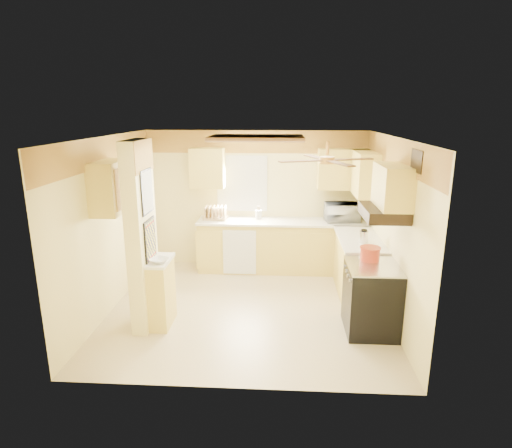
# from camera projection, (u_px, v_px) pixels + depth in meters

# --- Properties ---
(floor) EXTENTS (4.00, 4.00, 0.00)m
(floor) POSITION_uv_depth(u_px,v_px,m) (248.00, 308.00, 6.36)
(floor) COLOR beige
(floor) RESTS_ON ground
(ceiling) EXTENTS (4.00, 4.00, 0.00)m
(ceiling) POSITION_uv_depth(u_px,v_px,m) (247.00, 137.00, 5.71)
(ceiling) COLOR white
(ceiling) RESTS_ON wall_back
(wall_back) EXTENTS (4.00, 0.00, 4.00)m
(wall_back) POSITION_uv_depth(u_px,v_px,m) (256.00, 200.00, 7.87)
(wall_back) COLOR #FFED9B
(wall_back) RESTS_ON floor
(wall_front) EXTENTS (4.00, 0.00, 4.00)m
(wall_front) POSITION_uv_depth(u_px,v_px,m) (232.00, 278.00, 4.21)
(wall_front) COLOR #FFED9B
(wall_front) RESTS_ON floor
(wall_left) EXTENTS (0.00, 3.80, 3.80)m
(wall_left) POSITION_uv_depth(u_px,v_px,m) (109.00, 225.00, 6.15)
(wall_left) COLOR #FFED9B
(wall_left) RESTS_ON floor
(wall_right) EXTENTS (0.00, 3.80, 3.80)m
(wall_right) POSITION_uv_depth(u_px,v_px,m) (391.00, 229.00, 5.92)
(wall_right) COLOR #FFED9B
(wall_right) RESTS_ON floor
(wallpaper_border) EXTENTS (4.00, 0.02, 0.40)m
(wallpaper_border) POSITION_uv_depth(u_px,v_px,m) (256.00, 142.00, 7.58)
(wallpaper_border) COLOR #ECB245
(wallpaper_border) RESTS_ON wall_back
(partition_column) EXTENTS (0.20, 0.70, 2.50)m
(partition_column) POSITION_uv_depth(u_px,v_px,m) (142.00, 237.00, 5.58)
(partition_column) COLOR #FFED9B
(partition_column) RESTS_ON floor
(partition_ledge) EXTENTS (0.25, 0.55, 0.90)m
(partition_ledge) POSITION_uv_depth(u_px,v_px,m) (162.00, 293.00, 5.78)
(partition_ledge) COLOR #DBC15B
(partition_ledge) RESTS_ON floor
(ledge_top) EXTENTS (0.28, 0.58, 0.04)m
(ledge_top) POSITION_uv_depth(u_px,v_px,m) (160.00, 261.00, 5.66)
(ledge_top) COLOR white
(ledge_top) RESTS_ON partition_ledge
(lower_cabinets_back) EXTENTS (3.00, 0.60, 0.90)m
(lower_cabinets_back) POSITION_uv_depth(u_px,v_px,m) (282.00, 246.00, 7.76)
(lower_cabinets_back) COLOR #DBC15B
(lower_cabinets_back) RESTS_ON floor
(lower_cabinets_right) EXTENTS (0.60, 1.40, 0.90)m
(lower_cabinets_right) POSITION_uv_depth(u_px,v_px,m) (358.00, 268.00, 6.72)
(lower_cabinets_right) COLOR #DBC15B
(lower_cabinets_right) RESTS_ON floor
(countertop_back) EXTENTS (3.04, 0.64, 0.04)m
(countertop_back) POSITION_uv_depth(u_px,v_px,m) (283.00, 222.00, 7.63)
(countertop_back) COLOR white
(countertop_back) RESTS_ON lower_cabinets_back
(countertop_right) EXTENTS (0.64, 1.44, 0.04)m
(countertop_right) POSITION_uv_depth(u_px,v_px,m) (360.00, 239.00, 6.60)
(countertop_right) COLOR white
(countertop_right) RESTS_ON lower_cabinets_right
(dishwasher_panel) EXTENTS (0.58, 0.02, 0.80)m
(dishwasher_panel) POSITION_uv_depth(u_px,v_px,m) (239.00, 252.00, 7.51)
(dishwasher_panel) COLOR white
(dishwasher_panel) RESTS_ON lower_cabinets_back
(window) EXTENTS (0.92, 0.02, 1.02)m
(window) POSITION_uv_depth(u_px,v_px,m) (242.00, 184.00, 7.79)
(window) COLOR white
(window) RESTS_ON wall_back
(upper_cab_back_left) EXTENTS (0.60, 0.35, 0.70)m
(upper_cab_back_left) POSITION_uv_depth(u_px,v_px,m) (208.00, 168.00, 7.59)
(upper_cab_back_left) COLOR #DBC15B
(upper_cab_back_left) RESTS_ON wall_back
(upper_cab_back_right) EXTENTS (0.90, 0.35, 0.70)m
(upper_cab_back_right) POSITION_uv_depth(u_px,v_px,m) (344.00, 169.00, 7.45)
(upper_cab_back_right) COLOR #DBC15B
(upper_cab_back_right) RESTS_ON wall_back
(upper_cab_right) EXTENTS (0.35, 1.00, 0.70)m
(upper_cab_right) POSITION_uv_depth(u_px,v_px,m) (365.00, 173.00, 6.98)
(upper_cab_right) COLOR #DBC15B
(upper_cab_right) RESTS_ON wall_right
(upper_cab_left_wall) EXTENTS (0.35, 0.75, 0.70)m
(upper_cab_left_wall) POSITION_uv_depth(u_px,v_px,m) (111.00, 187.00, 5.75)
(upper_cab_left_wall) COLOR #DBC15B
(upper_cab_left_wall) RESTS_ON wall_left
(upper_cab_over_stove) EXTENTS (0.35, 0.76, 0.52)m
(upper_cab_over_stove) POSITION_uv_depth(u_px,v_px,m) (393.00, 186.00, 5.22)
(upper_cab_over_stove) COLOR #DBC15B
(upper_cab_over_stove) RESTS_ON wall_right
(stove) EXTENTS (0.68, 0.77, 0.92)m
(stove) POSITION_uv_depth(u_px,v_px,m) (371.00, 298.00, 5.61)
(stove) COLOR black
(stove) RESTS_ON floor
(range_hood) EXTENTS (0.50, 0.76, 0.14)m
(range_hood) POSITION_uv_depth(u_px,v_px,m) (383.00, 212.00, 5.31)
(range_hood) COLOR black
(range_hood) RESTS_ON upper_cab_over_stove
(poster_menu) EXTENTS (0.02, 0.42, 0.57)m
(poster_menu) POSITION_uv_depth(u_px,v_px,m) (147.00, 192.00, 5.42)
(poster_menu) COLOR black
(poster_menu) RESTS_ON partition_column
(poster_nashville) EXTENTS (0.02, 0.42, 0.57)m
(poster_nashville) POSITION_uv_depth(u_px,v_px,m) (150.00, 240.00, 5.59)
(poster_nashville) COLOR black
(poster_nashville) RESTS_ON partition_column
(ceiling_light_panel) EXTENTS (1.35, 0.95, 0.06)m
(ceiling_light_panel) POSITION_uv_depth(u_px,v_px,m) (257.00, 138.00, 6.20)
(ceiling_light_panel) COLOR brown
(ceiling_light_panel) RESTS_ON ceiling
(ceiling_fan) EXTENTS (1.15, 1.15, 0.26)m
(ceiling_fan) POSITION_uv_depth(u_px,v_px,m) (327.00, 160.00, 5.03)
(ceiling_fan) COLOR gold
(ceiling_fan) RESTS_ON ceiling
(vent_grate) EXTENTS (0.02, 0.40, 0.25)m
(vent_grate) POSITION_uv_depth(u_px,v_px,m) (417.00, 161.00, 4.78)
(vent_grate) COLOR black
(vent_grate) RESTS_ON wall_right
(microwave) EXTENTS (0.61, 0.44, 0.32)m
(microwave) POSITION_uv_depth(u_px,v_px,m) (342.00, 212.00, 7.54)
(microwave) COLOR white
(microwave) RESTS_ON countertop_back
(bowl) EXTENTS (0.30, 0.30, 0.06)m
(bowl) POSITION_uv_depth(u_px,v_px,m) (159.00, 261.00, 5.53)
(bowl) COLOR white
(bowl) RESTS_ON ledge_top
(dutch_oven) EXTENTS (0.27, 0.27, 0.18)m
(dutch_oven) POSITION_uv_depth(u_px,v_px,m) (370.00, 254.00, 5.67)
(dutch_oven) COLOR #B8331F
(dutch_oven) RESTS_ON stove
(kettle) EXTENTS (0.13, 0.13, 0.20)m
(kettle) POSITION_uv_depth(u_px,v_px,m) (364.00, 237.00, 6.34)
(kettle) COLOR silver
(kettle) RESTS_ON countertop_right
(dish_rack) EXTENTS (0.42, 0.32, 0.23)m
(dish_rack) POSITION_uv_depth(u_px,v_px,m) (215.00, 214.00, 7.71)
(dish_rack) COLOR tan
(dish_rack) RESTS_ON countertop_back
(utensil_crock) EXTENTS (0.12, 0.12, 0.24)m
(utensil_crock) POSITION_uv_depth(u_px,v_px,m) (259.00, 214.00, 7.74)
(utensil_crock) COLOR white
(utensil_crock) RESTS_ON countertop_back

